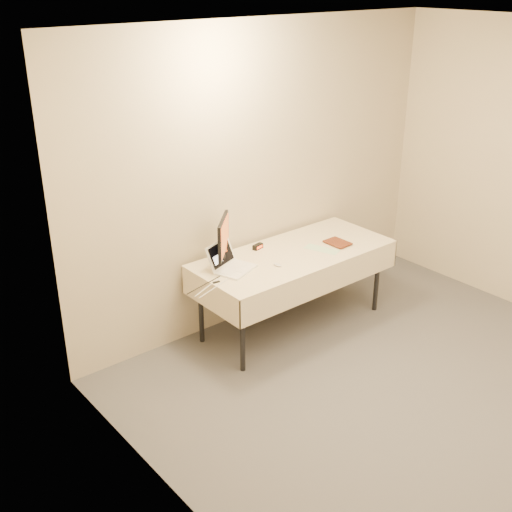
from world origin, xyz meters
TOP-DOWN VIEW (x-y plane):
  - ground at (0.00, 0.00)m, footprint 5.00×5.00m
  - back_wall at (0.00, 2.50)m, footprint 4.00×0.10m
  - table at (0.00, 2.05)m, footprint 1.86×0.81m
  - laptop at (-0.65, 2.14)m, footprint 0.42×0.41m
  - monitor at (-0.65, 2.21)m, footprint 0.32×0.31m
  - book at (0.36, 1.93)m, footprint 0.17×0.02m
  - alarm_clock at (-0.19, 2.32)m, footprint 0.11×0.07m
  - clicker at (-0.30, 1.93)m, footprint 0.05×0.09m
  - paper_form at (0.25, 1.94)m, footprint 0.22×0.34m
  - usb_dongle at (-0.89, 2.00)m, footprint 0.06×0.03m

SIDE VIEW (x-z plane):
  - ground at x=0.00m, z-range 0.00..0.00m
  - table at x=0.00m, z-range 0.31..1.05m
  - paper_form at x=0.25m, z-range 0.74..0.74m
  - usb_dongle at x=-0.89m, z-range 0.74..0.75m
  - clicker at x=-0.30m, z-range 0.74..0.76m
  - alarm_clock at x=-0.19m, z-range 0.74..0.78m
  - laptop at x=-0.65m, z-range 0.68..0.90m
  - book at x=0.36m, z-range 0.74..0.96m
  - monitor at x=-0.65m, z-range 0.78..1.21m
  - back_wall at x=0.00m, z-range 0.00..2.70m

